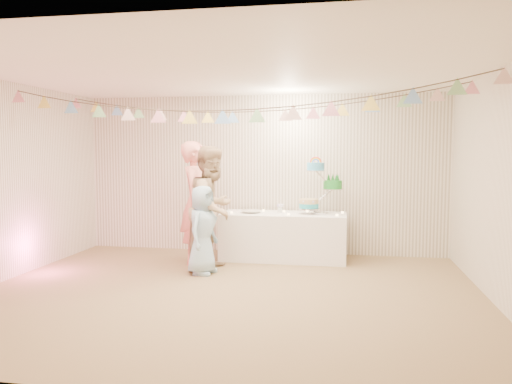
% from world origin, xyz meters
% --- Properties ---
extents(floor, '(6.00, 6.00, 0.00)m').
position_xyz_m(floor, '(0.00, 0.00, 0.00)').
color(floor, olive).
rests_on(floor, ground).
extents(ceiling, '(6.00, 6.00, 0.00)m').
position_xyz_m(ceiling, '(0.00, 0.00, 2.60)').
color(ceiling, white).
rests_on(ceiling, ground).
extents(back_wall, '(6.00, 6.00, 0.00)m').
position_xyz_m(back_wall, '(0.00, 2.50, 1.30)').
color(back_wall, white).
rests_on(back_wall, ground).
extents(front_wall, '(6.00, 6.00, 0.00)m').
position_xyz_m(front_wall, '(0.00, -2.50, 1.30)').
color(front_wall, white).
rests_on(front_wall, ground).
extents(right_wall, '(5.00, 5.00, 0.00)m').
position_xyz_m(right_wall, '(3.00, 0.00, 1.30)').
color(right_wall, white).
rests_on(right_wall, ground).
extents(table, '(1.93, 0.77, 0.72)m').
position_xyz_m(table, '(0.43, 1.99, 0.36)').
color(table, white).
rests_on(table, floor).
extents(cake_stand, '(0.73, 0.43, 0.82)m').
position_xyz_m(cake_stand, '(0.98, 2.04, 1.16)').
color(cake_stand, silver).
rests_on(cake_stand, table).
extents(cake_bottom, '(0.31, 0.31, 0.15)m').
position_xyz_m(cake_bottom, '(0.83, 1.98, 0.84)').
color(cake_bottom, '#27A7B8').
rests_on(cake_bottom, cake_stand).
extents(cake_middle, '(0.27, 0.27, 0.22)m').
position_xyz_m(cake_middle, '(1.16, 2.13, 1.11)').
color(cake_middle, '#1D852B').
rests_on(cake_middle, cake_stand).
extents(cake_top_tier, '(0.25, 0.25, 0.19)m').
position_xyz_m(cake_top_tier, '(0.92, 2.01, 1.38)').
color(cake_top_tier, '#48AEE2').
rests_on(cake_top_tier, cake_stand).
extents(platter, '(0.31, 0.31, 0.02)m').
position_xyz_m(platter, '(-0.08, 1.94, 0.76)').
color(platter, white).
rests_on(platter, table).
extents(posy, '(0.13, 0.13, 0.14)m').
position_xyz_m(posy, '(0.36, 2.04, 0.82)').
color(posy, white).
rests_on(posy, table).
extents(person_adult_a, '(0.47, 0.69, 1.83)m').
position_xyz_m(person_adult_a, '(-0.84, 1.52, 0.92)').
color(person_adult_a, '#ED887C').
rests_on(person_adult_a, floor).
extents(person_adult_b, '(0.89, 1.02, 1.76)m').
position_xyz_m(person_adult_b, '(-0.49, 1.17, 0.88)').
color(person_adult_b, tan).
rests_on(person_adult_b, floor).
extents(person_child, '(0.49, 0.66, 1.22)m').
position_xyz_m(person_child, '(-0.56, 0.88, 0.61)').
color(person_child, '#9DC3DE').
rests_on(person_child, floor).
extents(bunting_back, '(5.60, 1.10, 0.40)m').
position_xyz_m(bunting_back, '(0.00, 1.10, 2.35)').
color(bunting_back, pink).
rests_on(bunting_back, ceiling).
extents(bunting_front, '(5.60, 0.90, 0.36)m').
position_xyz_m(bunting_front, '(0.00, -0.20, 2.32)').
color(bunting_front, '#72A5E5').
rests_on(bunting_front, ceiling).
extents(tealight_0, '(0.04, 0.04, 0.03)m').
position_xyz_m(tealight_0, '(-0.37, 1.84, 0.74)').
color(tealight_0, '#FFD88C').
rests_on(tealight_0, table).
extents(tealight_1, '(0.04, 0.04, 0.03)m').
position_xyz_m(tealight_1, '(0.08, 2.17, 0.74)').
color(tealight_1, '#FFD88C').
rests_on(tealight_1, table).
extents(tealight_2, '(0.04, 0.04, 0.03)m').
position_xyz_m(tealight_2, '(0.53, 1.77, 0.74)').
color(tealight_2, '#FFD88C').
rests_on(tealight_2, table).
extents(tealight_3, '(0.04, 0.04, 0.03)m').
position_xyz_m(tealight_3, '(0.78, 2.21, 0.74)').
color(tealight_3, '#FFD88C').
rests_on(tealight_3, table).
extents(tealight_4, '(0.04, 0.04, 0.03)m').
position_xyz_m(tealight_4, '(1.25, 1.81, 0.74)').
color(tealight_4, '#FFD88C').
rests_on(tealight_4, table).
extents(tealight_5, '(0.04, 0.04, 0.03)m').
position_xyz_m(tealight_5, '(1.33, 2.14, 0.74)').
color(tealight_5, '#FFD88C').
rests_on(tealight_5, table).
extents(tealight_6, '(0.04, 0.04, 0.03)m').
position_xyz_m(tealight_6, '(0.41, 2.12, 0.74)').
color(tealight_6, '#FFD88C').
rests_on(tealight_6, table).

